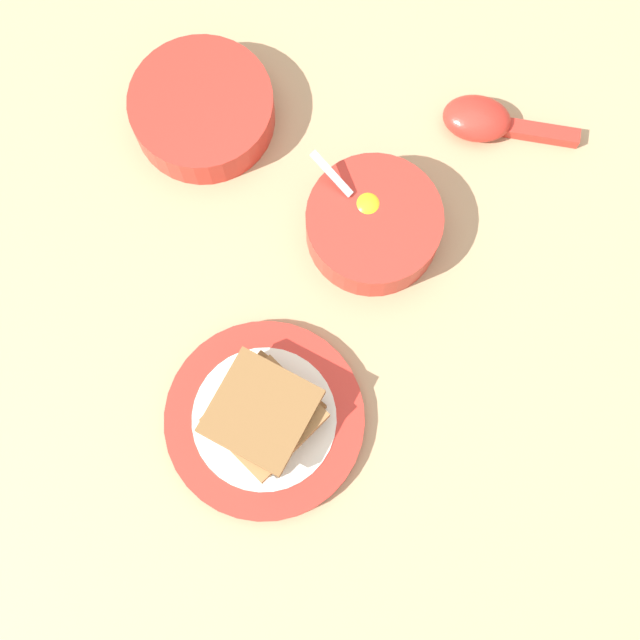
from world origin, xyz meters
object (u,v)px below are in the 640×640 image
(toast_plate, at_px, (265,420))
(congee_bowl, at_px, (202,109))
(toast_sandwich, at_px, (263,414))
(soup_spoon, at_px, (486,121))
(egg_bowl, at_px, (373,224))

(toast_plate, relative_size, congee_bowl, 1.30)
(toast_sandwich, bearing_deg, soup_spoon, -66.47)
(egg_bowl, distance_m, toast_plate, 0.22)
(egg_bowl, relative_size, congee_bowl, 0.99)
(toast_sandwich, height_order, congee_bowl, toast_sandwich)
(egg_bowl, height_order, toast_plate, egg_bowl)
(toast_plate, xyz_separation_m, congee_bowl, (0.30, -0.10, 0.02))
(toast_sandwich, relative_size, congee_bowl, 0.82)
(toast_sandwich, height_order, soup_spoon, toast_sandwich)
(toast_plate, distance_m, toast_sandwich, 0.03)
(egg_bowl, relative_size, toast_sandwich, 1.21)
(egg_bowl, bearing_deg, congee_bowl, 23.72)
(soup_spoon, bearing_deg, egg_bowl, 104.23)
(egg_bowl, bearing_deg, toast_plate, 120.64)
(egg_bowl, height_order, congee_bowl, egg_bowl)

